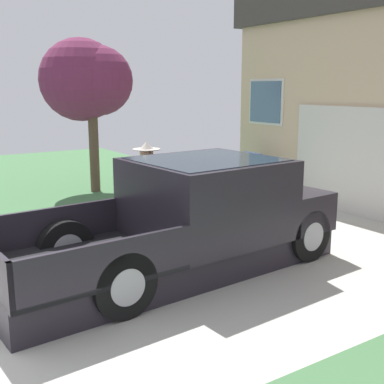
{
  "coord_description": "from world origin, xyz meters",
  "views": [
    {
      "loc": [
        5.58,
        0.64,
        2.61
      ],
      "look_at": [
        -0.7,
        4.72,
        1.01
      ],
      "focal_mm": 46.29,
      "sensor_mm": 36.0,
      "label": 1
    }
  ],
  "objects": [
    {
      "name": "person_with_hat",
      "position": [
        -1.58,
        4.4,
        1.0
      ],
      "size": [
        0.46,
        0.46,
        1.74
      ],
      "rotation": [
        0.0,
        0.0,
        0.62
      ],
      "color": "#333842",
      "rests_on": "ground"
    },
    {
      "name": "handbag",
      "position": [
        -1.55,
        4.16,
        0.15
      ],
      "size": [
        0.35,
        0.22,
        0.47
      ],
      "color": "#B24C56",
      "rests_on": "ground"
    },
    {
      "name": "pickup_truck",
      "position": [
        -0.25,
        4.49,
        0.72
      ],
      "size": [
        2.34,
        5.16,
        1.59
      ],
      "rotation": [
        0.0,
        0.0,
        0.07
      ],
      "color": "black",
      "rests_on": "ground"
    },
    {
      "name": "wheeled_trash_bin",
      "position": [
        -3.75,
        8.15,
        0.56
      ],
      "size": [
        0.6,
        0.72,
        1.03
      ],
      "color": "navy",
      "rests_on": "ground"
    },
    {
      "name": "neighbor_tree",
      "position": [
        -6.38,
        5.3,
        2.76
      ],
      "size": [
        2.16,
        2.23,
        3.81
      ],
      "color": "brown",
      "rests_on": "ground"
    }
  ]
}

